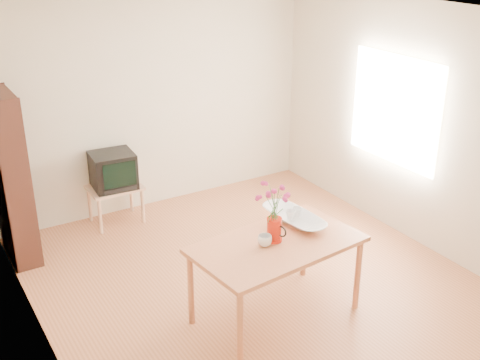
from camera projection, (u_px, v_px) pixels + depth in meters
room at (260, 160)px, 5.47m from camera, size 4.50×4.50×4.50m
table at (277, 250)px, 5.21m from camera, size 1.53×0.98×0.75m
tv_stand at (115, 192)px, 7.02m from camera, size 0.60×0.45×0.46m
bookshelf at (12, 183)px, 6.13m from camera, size 0.28×0.70×1.80m
pitcher at (274, 230)px, 5.17m from camera, size 0.14×0.22×0.22m
flowers at (275, 200)px, 5.06m from camera, size 0.25×0.25×0.35m
mug at (265, 241)px, 5.11m from camera, size 0.16×0.16×0.10m
bowl at (295, 200)px, 5.46m from camera, size 0.51×0.51×0.44m
teacup_a at (291, 205)px, 5.46m from camera, size 0.10×0.10×0.07m
teacup_b at (297, 202)px, 5.51m from camera, size 0.08×0.08×0.07m
television at (113, 169)px, 6.92m from camera, size 0.51×0.48×0.41m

